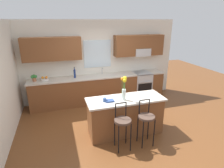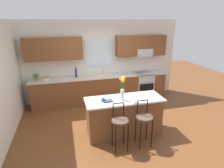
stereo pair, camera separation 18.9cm
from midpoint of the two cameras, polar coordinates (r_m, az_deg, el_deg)
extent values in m
plane|color=brown|center=(5.06, 0.00, -12.83)|extent=(14.00, 14.00, 0.00)
cube|color=silver|center=(4.78, -32.02, -0.01)|extent=(0.12, 4.60, 2.70)
cube|color=silver|center=(6.43, -5.43, 7.11)|extent=(5.60, 0.12, 2.70)
cube|color=brown|center=(6.00, -18.83, 10.17)|extent=(1.74, 0.34, 0.70)
cube|color=brown|center=(6.57, 7.42, 11.71)|extent=(1.74, 0.34, 0.70)
cube|color=silver|center=(6.32, -5.37, 9.20)|extent=(0.92, 0.03, 0.90)
cube|color=#B7BABC|center=(6.62, 8.23, 9.71)|extent=(0.56, 0.36, 0.26)
cube|color=brown|center=(6.35, -4.51, -1.59)|extent=(4.50, 0.60, 0.88)
cube|color=beige|center=(6.20, -4.62, 2.38)|extent=(4.56, 0.64, 0.04)
cube|color=#B7BABC|center=(6.24, -3.56, 2.04)|extent=(0.54, 0.38, 0.11)
cylinder|color=#B7BABC|center=(6.34, -3.93, 4.00)|extent=(0.02, 0.02, 0.22)
cylinder|color=#B7BABC|center=(6.26, -3.83, 4.83)|extent=(0.02, 0.12, 0.02)
cube|color=#B7BABC|center=(6.80, 8.20, -0.14)|extent=(0.60, 0.60, 0.92)
cube|color=black|center=(6.57, 9.25, -1.45)|extent=(0.52, 0.02, 0.40)
cylinder|color=#B7BABC|center=(6.45, 9.51, 0.61)|extent=(0.50, 0.02, 0.02)
cube|color=brown|center=(4.61, 2.90, -9.97)|extent=(1.77, 0.60, 0.88)
cube|color=beige|center=(4.40, 3.00, -4.73)|extent=(1.85, 0.68, 0.04)
cylinder|color=black|center=(4.00, 0.64, -16.85)|extent=(0.02, 0.02, 0.66)
cylinder|color=black|center=(4.07, 4.41, -16.15)|extent=(0.02, 0.02, 0.66)
cylinder|color=black|center=(4.21, -0.52, -14.79)|extent=(0.02, 0.02, 0.66)
cylinder|color=black|center=(4.28, 3.06, -14.18)|extent=(0.02, 0.02, 0.66)
cylinder|color=#4C382D|center=(3.95, 1.95, -11.23)|extent=(0.36, 0.36, 0.05)
cylinder|color=black|center=(3.94, -0.29, -8.21)|extent=(0.02, 0.02, 0.32)
cylinder|color=black|center=(4.01, 2.95, -7.75)|extent=(0.02, 0.02, 0.32)
cylinder|color=black|center=(3.90, 1.36, -5.89)|extent=(0.23, 0.02, 0.02)
cylinder|color=black|center=(4.17, 8.13, -15.39)|extent=(0.02, 0.02, 0.66)
cylinder|color=black|center=(4.28, 11.52, -14.64)|extent=(0.02, 0.02, 0.66)
cylinder|color=black|center=(4.37, 6.61, -13.52)|extent=(0.02, 0.02, 0.66)
cylinder|color=black|center=(4.47, 9.86, -12.86)|extent=(0.02, 0.02, 0.66)
cylinder|color=#4C382D|center=(4.14, 9.29, -9.96)|extent=(0.36, 0.36, 0.05)
cylinder|color=black|center=(4.11, 7.12, -7.12)|extent=(0.02, 0.02, 0.32)
cylinder|color=black|center=(4.21, 10.06, -6.65)|extent=(0.02, 0.02, 0.32)
cylinder|color=black|center=(4.09, 8.72, -4.87)|extent=(0.23, 0.02, 0.02)
cylinder|color=silver|center=(4.27, 2.37, -3.30)|extent=(0.09, 0.09, 0.26)
cylinder|color=#3D722D|center=(4.22, 2.66, -1.11)|extent=(0.01, 0.01, 0.45)
sphere|color=yellow|center=(4.15, 2.71, 1.79)|extent=(0.09, 0.09, 0.09)
cylinder|color=#3D722D|center=(4.24, 2.32, -1.17)|extent=(0.01, 0.01, 0.42)
sphere|color=red|center=(4.17, 2.35, 1.56)|extent=(0.09, 0.09, 0.09)
cylinder|color=#3D722D|center=(4.21, 1.82, -1.25)|extent=(0.01, 0.01, 0.44)
sphere|color=orange|center=(4.13, 1.85, 1.58)|extent=(0.07, 0.07, 0.07)
cylinder|color=#3D722D|center=(4.19, 2.52, -1.55)|extent=(0.01, 0.01, 0.41)
sphere|color=yellow|center=(4.12, 2.56, 1.08)|extent=(0.09, 0.09, 0.09)
cylinder|color=#33518C|center=(4.22, -3.54, -4.89)|extent=(0.08, 0.08, 0.09)
cube|color=navy|center=(4.24, -2.06, -5.18)|extent=(0.20, 0.15, 0.03)
cylinder|color=silver|center=(6.08, -20.82, 1.31)|extent=(0.24, 0.24, 0.06)
sphere|color=orange|center=(6.05, -20.38, 1.94)|extent=(0.08, 0.08, 0.08)
sphere|color=orange|center=(6.06, -21.40, 1.84)|extent=(0.07, 0.07, 0.07)
cylinder|color=navy|center=(6.04, -12.28, 3.09)|extent=(0.06, 0.06, 0.27)
cylinder|color=navy|center=(6.00, -12.40, 4.66)|extent=(0.03, 0.03, 0.07)
cylinder|color=black|center=(5.99, -12.42, 5.03)|extent=(0.03, 0.03, 0.02)
cylinder|color=#9E5B3D|center=(6.10, -23.59, 1.26)|extent=(0.11, 0.11, 0.11)
sphere|color=#2D7A33|center=(6.07, -23.73, 2.29)|extent=(0.09, 0.09, 0.09)
sphere|color=#2D7A33|center=(6.09, -24.05, 2.01)|extent=(0.11, 0.11, 0.11)
sphere|color=#2D7A33|center=(6.06, -23.34, 2.12)|extent=(0.10, 0.10, 0.10)
camera|label=1|loc=(0.09, -91.06, -0.37)|focal=29.72mm
camera|label=2|loc=(0.09, 88.94, 0.37)|focal=29.72mm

